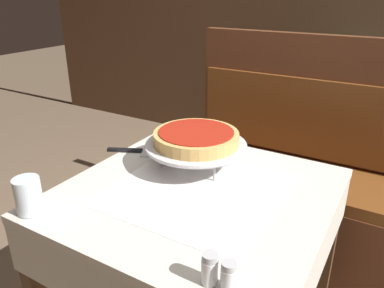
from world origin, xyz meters
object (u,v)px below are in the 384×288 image
Objects in this scene: pizza_server at (142,151)px; pepper_shaker at (229,277)px; napkin_holder at (208,132)px; water_glass_near at (28,195)px; dining_table_front at (196,218)px; salt_shaker at (210,268)px; booth_bench at (300,193)px; deep_dish_pizza at (196,137)px; dining_table_rear at (365,105)px; pizza_pan_stand at (196,146)px.

pepper_shaker is (0.64, -0.51, 0.03)m from pizza_server.
water_glass_near is at bearing -104.97° from napkin_holder.
napkin_holder reaches higher than dining_table_front.
dining_table_front is at bearing 123.93° from salt_shaker.
pizza_server is 0.30m from napkin_holder.
booth_bench is 0.93m from pizza_server.
pizza_server is at bearing 141.38° from pepper_shaker.
napkin_holder is at bearing 118.59° from salt_shaker.
deep_dish_pizza is at bearing -71.87° from napkin_holder.
water_glass_near is at bearing -108.74° from dining_table_rear.
pepper_shaker is 0.87m from napkin_holder.
deep_dish_pizza is at bearing -90.00° from pizza_pan_stand.
deep_dish_pizza is 0.61m from salt_shaker.
dining_table_front is at bearing 45.23° from water_glass_near.
booth_bench reaches higher than pizza_server.
deep_dish_pizza is 2.80× the size of water_glass_near.
pizza_pan_stand is at bearing 90.00° from deep_dish_pizza.
salt_shaker reaches higher than dining_table_rear.
deep_dish_pizza is at bearing -110.92° from booth_bench.
water_glass_near is 1.13× the size of napkin_holder.
pizza_pan_stand is 0.61m from salt_shaker.
pepper_shaker is (0.29, -0.36, 0.15)m from dining_table_front.
deep_dish_pizza is at bearing 61.75° from water_glass_near.
salt_shaker is (0.07, -1.18, 0.43)m from booth_bench.
pizza_server is 2.59× the size of napkin_holder.
salt_shaker is at bearing 1.51° from water_glass_near.
salt_shaker reaches higher than pepper_shaker.
dining_table_rear is 2.04m from pepper_shaker.
salt_shaker is at bearing -61.41° from napkin_holder.
dining_table_rear is at bearing 71.26° from water_glass_near.
salt_shaker is (0.33, -0.51, -0.08)m from deep_dish_pizza.
water_glass_near reaches higher than dining_table_front.
pizza_pan_stand is 0.27m from pizza_server.
pizza_pan_stand is 0.63m from pepper_shaker.
pizza_server is 0.53m from water_glass_near.
dining_table_front is 0.48m from pepper_shaker.
pizza_server is 3.36× the size of pepper_shaker.
water_glass_near is (-0.28, -0.52, -0.03)m from pizza_pan_stand.
deep_dish_pizza reaches higher than pepper_shaker.
dining_table_rear is 9.50× the size of pepper_shaker.
booth_bench is 17.14× the size of pepper_shaker.
pizza_server is at bearing 179.40° from deep_dish_pizza.
napkin_holder is (-0.08, 0.24, -0.04)m from pizza_pan_stand.
napkin_holder is (-0.49, -1.29, 0.14)m from dining_table_rear.
dining_table_rear is at bearing 66.07° from pizza_server.
booth_bench is 5.10× the size of pizza_server.
salt_shaker is 0.05m from pepper_shaker.
dining_table_front is at bearing -23.65° from pizza_server.
booth_bench is 3.48× the size of pizza_pan_stand.
salt_shaker is (0.59, -0.51, 0.04)m from pizza_server.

